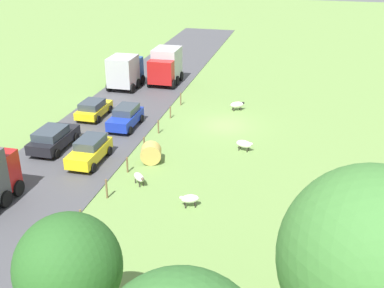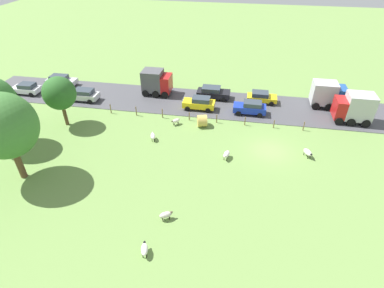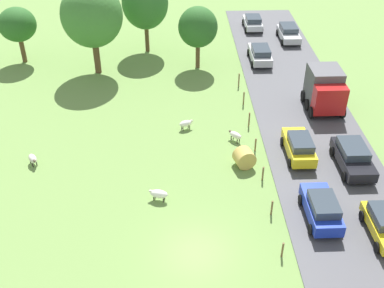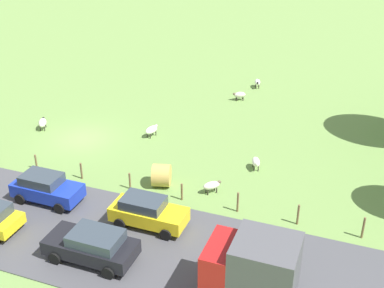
{
  "view_description": "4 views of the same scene",
  "coord_description": "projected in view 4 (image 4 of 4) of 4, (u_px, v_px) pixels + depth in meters",
  "views": [
    {
      "loc": [
        -5.88,
        35.6,
        14.56
      ],
      "look_at": [
        1.09,
        7.04,
        1.29
      ],
      "focal_mm": 44.36,
      "sensor_mm": 36.0,
      "label": 1
    },
    {
      "loc": [
        -27.54,
        3.61,
        19.35
      ],
      "look_at": [
        -2.45,
        8.04,
        1.58
      ],
      "focal_mm": 28.83,
      "sensor_mm": 36.0,
      "label": 2
    },
    {
      "loc": [
        -0.92,
        -18.63,
        20.44
      ],
      "look_at": [
        0.14,
        8.96,
        1.25
      ],
      "focal_mm": 44.48,
      "sensor_mm": 36.0,
      "label": 3
    },
    {
      "loc": [
        27.83,
        18.97,
        16.6
      ],
      "look_at": [
        0.02,
        8.5,
        1.15
      ],
      "focal_mm": 47.11,
      "sensor_mm": 36.0,
      "label": 4
    }
  ],
  "objects": [
    {
      "name": "truck_0",
      "position": [
        253.0,
        270.0,
        21.57
      ],
      "size": [
        2.84,
        3.93,
        3.41
      ],
      "color": "#B21919",
      "rests_on": "road_strip"
    },
    {
      "name": "car_2",
      "position": [
        148.0,
        212.0,
        27.0
      ],
      "size": [
        1.93,
        4.12,
        1.66
      ],
      "color": "yellow",
      "rests_on": "road_strip"
    },
    {
      "name": "sheep_4",
      "position": [
        256.0,
        162.0,
        32.6
      ],
      "size": [
        1.18,
        0.83,
        0.77
      ],
      "color": "white",
      "rests_on": "ground_plane"
    },
    {
      "name": "fence_post_6",
      "position": [
        298.0,
        215.0,
        27.26
      ],
      "size": [
        0.12,
        0.12,
        1.25
      ],
      "primitive_type": "cylinder",
      "color": "brown",
      "rests_on": "ground_plane"
    },
    {
      "name": "sheep_3",
      "position": [
        240.0,
        95.0,
        42.99
      ],
      "size": [
        0.94,
        1.15,
        0.75
      ],
      "color": "beige",
      "rests_on": "ground_plane"
    },
    {
      "name": "sheep_5",
      "position": [
        212.0,
        185.0,
        30.09
      ],
      "size": [
        1.09,
        1.09,
        0.76
      ],
      "color": "silver",
      "rests_on": "ground_plane"
    },
    {
      "name": "fence_post_3",
      "position": [
        130.0,
        181.0,
        30.47
      ],
      "size": [
        0.12,
        0.12,
        1.1
      ],
      "primitive_type": "cylinder",
      "color": "brown",
      "rests_on": "ground_plane"
    },
    {
      "name": "car_4",
      "position": [
        46.0,
        188.0,
        29.12
      ],
      "size": [
        1.96,
        4.07,
        1.67
      ],
      "color": "#1933B2",
      "rests_on": "road_strip"
    },
    {
      "name": "fence_post_7",
      "position": [
        363.0,
        228.0,
        26.19
      ],
      "size": [
        0.12,
        0.12,
        1.28
      ],
      "primitive_type": "cylinder",
      "color": "brown",
      "rests_on": "ground_plane"
    },
    {
      "name": "sheep_2",
      "position": [
        152.0,
        130.0,
        36.83
      ],
      "size": [
        1.31,
        0.82,
        0.79
      ],
      "color": "white",
      "rests_on": "ground_plane"
    },
    {
      "name": "sheep_0",
      "position": [
        42.0,
        123.0,
        37.92
      ],
      "size": [
        1.32,
        1.04,
        0.81
      ],
      "color": "silver",
      "rests_on": "ground_plane"
    },
    {
      "name": "car_5",
      "position": [
        92.0,
        245.0,
        24.55
      ],
      "size": [
        2.18,
        4.53,
        1.62
      ],
      "color": "black",
      "rests_on": "road_strip"
    },
    {
      "name": "ground_plane",
      "position": [
        83.0,
        139.0,
        36.69
      ],
      "size": [
        160.0,
        160.0,
        0.0
      ],
      "primitive_type": "plane",
      "color": "#6B8E47"
    },
    {
      "name": "sheep_1",
      "position": [
        257.0,
        82.0,
        45.6
      ],
      "size": [
        1.21,
        0.76,
        0.78
      ],
      "color": "white",
      "rests_on": "ground_plane"
    },
    {
      "name": "hay_bale_0",
      "position": [
        162.0,
        175.0,
        30.77
      ],
      "size": [
        1.64,
        1.41,
        1.4
      ],
      "primitive_type": "cylinder",
      "rotation": [
        1.57,
        0.0,
        0.26
      ],
      "color": "tan",
      "rests_on": "ground_plane"
    },
    {
      "name": "fence_post_2",
      "position": [
        81.0,
        171.0,
        31.53
      ],
      "size": [
        0.12,
        0.12,
        1.1
      ],
      "primitive_type": "cylinder",
      "color": "brown",
      "rests_on": "ground_plane"
    },
    {
      "name": "fence_post_4",
      "position": [
        182.0,
        192.0,
        29.42
      ],
      "size": [
        0.12,
        0.12,
        1.09
      ],
      "primitive_type": "cylinder",
      "color": "brown",
      "rests_on": "ground_plane"
    },
    {
      "name": "fence_post_5",
      "position": [
        238.0,
        202.0,
        28.32
      ],
      "size": [
        0.12,
        0.12,
        1.25
      ],
      "primitive_type": "cylinder",
      "color": "brown",
      "rests_on": "ground_plane"
    },
    {
      "name": "fence_post_1",
      "position": [
        36.0,
        162.0,
        32.61
      ],
      "size": [
        0.12,
        0.12,
        1.04
      ],
      "primitive_type": "cylinder",
      "color": "brown",
      "rests_on": "ground_plane"
    }
  ]
}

